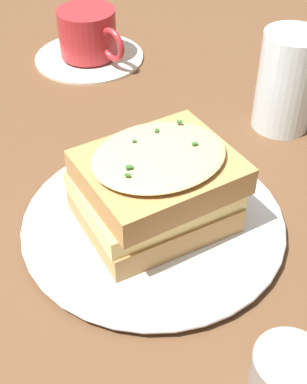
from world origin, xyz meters
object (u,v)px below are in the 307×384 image
(dinner_plate, at_px, (154,222))
(teacup_with_saucer, at_px, (89,39))
(sandwich, at_px, (156,187))
(condiment_pot, at_px, (288,372))
(water_glass, at_px, (287,82))

(dinner_plate, distance_m, teacup_with_saucer, 0.34)
(sandwich, xyz_separation_m, teacup_with_saucer, (-0.09, -0.33, -0.02))
(condiment_pot, bearing_deg, water_glass, -129.70)
(sandwich, xyz_separation_m, water_glass, (-0.21, -0.07, 0.01))
(water_glass, distance_m, condiment_pot, 0.33)
(dinner_plate, xyz_separation_m, condiment_pot, (-0.00, 0.18, 0.01))
(sandwich, relative_size, teacup_with_saucer, 0.87)
(teacup_with_saucer, bearing_deg, condiment_pot, -23.39)
(dinner_plate, distance_m, sandwich, 0.04)
(dinner_plate, height_order, water_glass, water_glass)
(sandwich, relative_size, water_glass, 1.17)
(teacup_with_saucer, xyz_separation_m, water_glass, (-0.12, 0.26, 0.03))
(condiment_pot, bearing_deg, dinner_plate, -89.40)
(sandwich, bearing_deg, teacup_with_saucer, -105.24)
(water_glass, xyz_separation_m, condiment_pot, (0.21, 0.25, -0.04))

